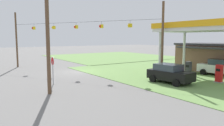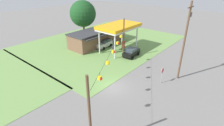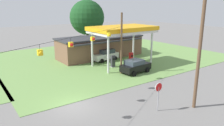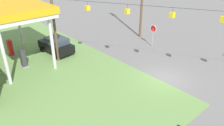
{
  "view_description": "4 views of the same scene",
  "coord_description": "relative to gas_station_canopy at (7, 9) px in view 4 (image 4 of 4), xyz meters",
  "views": [
    {
      "loc": [
        24.14,
        -11.37,
        4.15
      ],
      "look_at": [
        3.43,
        2.82,
        1.26
      ],
      "focal_mm": 35.0,
      "sensor_mm": 36.0,
      "label": 1
    },
    {
      "loc": [
        -16.38,
        -13.51,
        14.01
      ],
      "look_at": [
        3.82,
        3.4,
        1.33
      ],
      "focal_mm": 28.0,
      "sensor_mm": 36.0,
      "label": 2
    },
    {
      "loc": [
        -7.38,
        -16.21,
        8.54
      ],
      "look_at": [
        4.38,
        0.39,
        3.14
      ],
      "focal_mm": 35.0,
      "sensor_mm": 36.0,
      "label": 3
    },
    {
      "loc": [
        -9.02,
        13.94,
        9.56
      ],
      "look_at": [
        2.56,
        3.69,
        1.74
      ],
      "focal_mm": 35.0,
      "sensor_mm": 36.0,
      "label": 4
    }
  ],
  "objects": [
    {
      "name": "stop_sign_roadside",
      "position": [
        -6.32,
        -12.93,
        -3.33
      ],
      "size": [
        0.8,
        0.08,
        2.5
      ],
      "rotation": [
        0.0,
        0.0,
        3.14
      ],
      "color": "#99999E",
      "rests_on": "ground"
    },
    {
      "name": "gas_station_canopy",
      "position": [
        0.0,
        0.0,
        0.0
      ],
      "size": [
        9.06,
        5.44,
        5.68
      ],
      "color": "silver",
      "rests_on": "ground"
    },
    {
      "name": "ground_plane",
      "position": [
        -11.64,
        -8.07,
        -5.14
      ],
      "size": [
        160.0,
        160.0,
        0.0
      ],
      "primitive_type": "plane",
      "color": "slate"
    },
    {
      "name": "fuel_pump_far",
      "position": [
        1.67,
        -0.0,
        -4.33
      ],
      "size": [
        0.71,
        0.56,
        1.7
      ],
      "color": "gray",
      "rests_on": "ground"
    },
    {
      "name": "signal_span_gantry",
      "position": [
        -11.64,
        -8.08,
        -0.85
      ],
      "size": [
        18.41,
        10.24,
        7.7
      ],
      "color": "brown",
      "rests_on": "ground"
    },
    {
      "name": "car_at_pumps_front",
      "position": [
        -0.84,
        -3.85,
        -4.22
      ],
      "size": [
        4.25,
        2.4,
        1.76
      ],
      "rotation": [
        0.0,
        0.0,
        0.09
      ],
      "color": "black",
      "rests_on": "ground"
    },
    {
      "name": "fuel_pump_near",
      "position": [
        -1.67,
        -0.0,
        -4.33
      ],
      "size": [
        0.71,
        0.56,
        1.7
      ],
      "color": "gray",
      "rests_on": "ground"
    }
  ]
}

